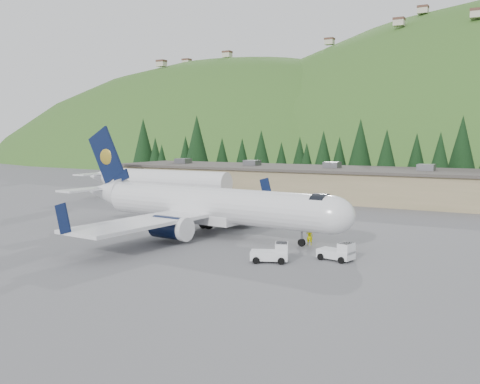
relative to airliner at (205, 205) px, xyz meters
name	(u,v)px	position (x,y,z in m)	size (l,w,h in m)	color
ground	(213,235)	(1.02, -0.10, -3.09)	(600.00, 600.00, 0.00)	slate
airliner	(205,205)	(0.00, 0.00, 0.00)	(34.93, 32.82, 11.59)	white
second_airliner	(153,180)	(-23.91, 21.90, 0.24)	(27.50, 11.00, 10.05)	white
baggage_tug_a	(273,253)	(11.76, -8.13, -2.36)	(3.41, 2.70, 1.63)	white
baggage_tug_b	(339,252)	(16.37, -5.03, -2.38)	(3.19, 2.27, 1.57)	white
terminal_building	(304,182)	(-3.99, 37.90, -0.46)	(71.00, 17.00, 6.10)	#8C8259
ramp_worker	(310,236)	(11.88, -0.13, -2.23)	(0.63, 0.41, 1.72)	#DEDE00
tree_line	(357,152)	(-1.27, 59.62, 4.07)	(114.13, 19.54, 14.04)	black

